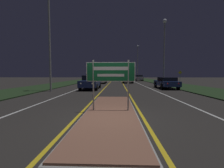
{
  "coord_description": "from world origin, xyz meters",
  "views": [
    {
      "loc": [
        0.29,
        -5.7,
        1.67
      ],
      "look_at": [
        0.0,
        2.3,
        1.16
      ],
      "focal_mm": 24.0,
      "sensor_mm": 36.0,
      "label": 1
    }
  ],
  "objects_px": {
    "highway_sign": "(111,74)",
    "car_approaching_0": "(91,82)",
    "streetlight_right_near": "(164,42)",
    "warning_sign": "(180,76)",
    "car_approaching_1": "(101,80)",
    "car_receding_0": "(166,82)",
    "streetlight_right_far": "(138,59)",
    "car_receding_2": "(139,78)",
    "car_receding_1": "(128,79)",
    "car_approaching_2": "(93,78)",
    "streetlight_left_near": "(49,24)",
    "car_receding_3": "(134,77)"
  },
  "relations": [
    {
      "from": "highway_sign",
      "to": "car_approaching_0",
      "type": "bearing_deg",
      "value": 104.8
    },
    {
      "from": "streetlight_right_near",
      "to": "warning_sign",
      "type": "relative_size",
      "value": 4.18
    },
    {
      "from": "car_approaching_1",
      "to": "warning_sign",
      "type": "relative_size",
      "value": 2.02
    },
    {
      "from": "car_receding_0",
      "to": "warning_sign",
      "type": "xyz_separation_m",
      "value": [
        3.96,
        5.74,
        0.66
      ]
    },
    {
      "from": "car_receding_0",
      "to": "car_approaching_1",
      "type": "xyz_separation_m",
      "value": [
        -8.88,
        10.23,
        -0.02
      ]
    },
    {
      "from": "streetlight_right_far",
      "to": "car_receding_2",
      "type": "bearing_deg",
      "value": -93.74
    },
    {
      "from": "streetlight_right_near",
      "to": "warning_sign",
      "type": "bearing_deg",
      "value": 39.98
    },
    {
      "from": "car_receding_1",
      "to": "car_receding_2",
      "type": "distance_m",
      "value": 10.78
    },
    {
      "from": "streetlight_right_far",
      "to": "car_approaching_2",
      "type": "height_order",
      "value": "streetlight_right_far"
    },
    {
      "from": "streetlight_left_near",
      "to": "car_receding_0",
      "type": "height_order",
      "value": "streetlight_left_near"
    },
    {
      "from": "car_receding_1",
      "to": "warning_sign",
      "type": "height_order",
      "value": "warning_sign"
    },
    {
      "from": "streetlight_left_near",
      "to": "car_approaching_1",
      "type": "height_order",
      "value": "streetlight_left_near"
    },
    {
      "from": "car_receding_0",
      "to": "car_receding_2",
      "type": "xyz_separation_m",
      "value": [
        -0.13,
        21.84,
        0.09
      ]
    },
    {
      "from": "highway_sign",
      "to": "streetlight_right_far",
      "type": "height_order",
      "value": "streetlight_right_far"
    },
    {
      "from": "streetlight_left_near",
      "to": "car_receding_2",
      "type": "height_order",
      "value": "streetlight_left_near"
    },
    {
      "from": "car_approaching_0",
      "to": "car_approaching_2",
      "type": "height_order",
      "value": "car_approaching_0"
    },
    {
      "from": "highway_sign",
      "to": "car_approaching_2",
      "type": "bearing_deg",
      "value": 100.71
    },
    {
      "from": "streetlight_right_far",
      "to": "car_receding_0",
      "type": "distance_m",
      "value": 28.06
    },
    {
      "from": "car_receding_0",
      "to": "car_approaching_2",
      "type": "height_order",
      "value": "car_approaching_2"
    },
    {
      "from": "streetlight_right_near",
      "to": "car_approaching_2",
      "type": "height_order",
      "value": "streetlight_right_near"
    },
    {
      "from": "highway_sign",
      "to": "streetlight_right_near",
      "type": "distance_m",
      "value": 16.41
    },
    {
      "from": "highway_sign",
      "to": "car_approaching_2",
      "type": "relative_size",
      "value": 0.53
    },
    {
      "from": "warning_sign",
      "to": "car_receding_1",
      "type": "bearing_deg",
      "value": 142.36
    },
    {
      "from": "car_receding_1",
      "to": "streetlight_right_far",
      "type": "bearing_deg",
      "value": 75.81
    },
    {
      "from": "car_approaching_2",
      "to": "car_receding_1",
      "type": "bearing_deg",
      "value": -41.77
    },
    {
      "from": "streetlight_left_near",
      "to": "warning_sign",
      "type": "bearing_deg",
      "value": 29.64
    },
    {
      "from": "highway_sign",
      "to": "car_approaching_1",
      "type": "distance_m",
      "value": 21.9
    },
    {
      "from": "streetlight_left_near",
      "to": "car_receding_2",
      "type": "relative_size",
      "value": 2.31
    },
    {
      "from": "highway_sign",
      "to": "car_receding_1",
      "type": "xyz_separation_m",
      "value": [
        2.33,
        23.16,
        -0.87
      ]
    },
    {
      "from": "streetlight_left_near",
      "to": "warning_sign",
      "type": "relative_size",
      "value": 4.54
    },
    {
      "from": "car_approaching_0",
      "to": "car_approaching_2",
      "type": "relative_size",
      "value": 1.15
    },
    {
      "from": "car_receding_0",
      "to": "warning_sign",
      "type": "height_order",
      "value": "warning_sign"
    },
    {
      "from": "car_receding_2",
      "to": "car_receding_3",
      "type": "relative_size",
      "value": 0.97
    },
    {
      "from": "streetlight_right_far",
      "to": "warning_sign",
      "type": "distance_m",
      "value": 22.61
    },
    {
      "from": "streetlight_right_near",
      "to": "car_receding_2",
      "type": "xyz_separation_m",
      "value": [
        -0.68,
        18.96,
        -5.23
      ]
    },
    {
      "from": "car_approaching_1",
      "to": "warning_sign",
      "type": "xyz_separation_m",
      "value": [
        12.84,
        -4.48,
        0.68
      ]
    },
    {
      "from": "car_approaching_1",
      "to": "car_receding_2",
      "type": "bearing_deg",
      "value": 53.01
    },
    {
      "from": "streetlight_right_far",
      "to": "car_receding_2",
      "type": "height_order",
      "value": "streetlight_right_far"
    },
    {
      "from": "streetlight_right_far",
      "to": "car_approaching_1",
      "type": "bearing_deg",
      "value": -117.84
    },
    {
      "from": "car_receding_0",
      "to": "car_approaching_0",
      "type": "height_order",
      "value": "car_approaching_0"
    },
    {
      "from": "streetlight_right_near",
      "to": "car_approaching_2",
      "type": "xyz_separation_m",
      "value": [
        -12.38,
        16.03,
        -5.33
      ]
    },
    {
      "from": "streetlight_left_near",
      "to": "car_approaching_2",
      "type": "distance_m",
      "value": 23.19
    },
    {
      "from": "car_receding_2",
      "to": "streetlight_right_far",
      "type": "bearing_deg",
      "value": 86.26
    },
    {
      "from": "streetlight_right_far",
      "to": "car_receding_1",
      "type": "height_order",
      "value": "streetlight_right_far"
    },
    {
      "from": "car_receding_1",
      "to": "car_receding_3",
      "type": "height_order",
      "value": "car_receding_1"
    },
    {
      "from": "car_approaching_0",
      "to": "highway_sign",
      "type": "bearing_deg",
      "value": -75.2
    },
    {
      "from": "car_receding_2",
      "to": "car_approaching_1",
      "type": "height_order",
      "value": "car_receding_2"
    },
    {
      "from": "highway_sign",
      "to": "streetlight_left_near",
      "type": "height_order",
      "value": "streetlight_left_near"
    },
    {
      "from": "car_receding_2",
      "to": "car_approaching_1",
      "type": "distance_m",
      "value": 14.54
    },
    {
      "from": "streetlight_left_near",
      "to": "streetlight_right_far",
      "type": "xyz_separation_m",
      "value": [
        12.6,
        31.04,
        -0.23
      ]
    }
  ]
}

